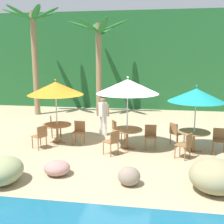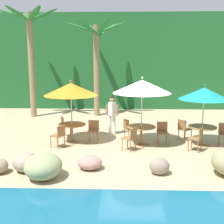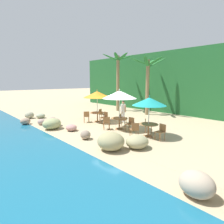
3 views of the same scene
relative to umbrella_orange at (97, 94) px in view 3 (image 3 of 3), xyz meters
The scene contains 22 objects.
ground_plane 3.21m from the umbrella_orange, ahead, with size 120.00×120.00×0.00m, color tan.
terrace_deck 3.21m from the umbrella_orange, ahead, with size 18.00×5.20×0.01m.
foliage_backdrop 9.08m from the umbrella_orange, 74.70° to the left, with size 28.00×2.40×6.00m.
rock_seawall 5.55m from the umbrella_orange, 38.12° to the right, with size 16.55×3.26×1.00m.
umbrella_orange is the anchor object (origin of this frame).
dining_table_orange 1.52m from the umbrella_orange, ahead, with size 1.10×1.10×0.74m.
chair_orange_seaward 1.83m from the umbrella_orange, ahead, with size 0.45×0.45×0.87m.
chair_orange_inland 1.83m from the umbrella_orange, 119.53° to the left, with size 0.56×0.56×0.87m.
chair_orange_left 1.83m from the umbrella_orange, 114.23° to the right, with size 0.58×0.58×0.87m.
umbrella_white 2.76m from the umbrella_orange, ahead, with size 2.21×2.21×2.64m.
dining_table_white 3.15m from the umbrella_orange, ahead, with size 1.10×1.10×0.74m.
chair_white_seaward 3.93m from the umbrella_orange, ahead, with size 0.45×0.46×0.87m.
chair_white_inland 2.82m from the umbrella_orange, 10.69° to the left, with size 0.57×0.57×0.87m.
chair_white_left 3.02m from the umbrella_orange, 23.86° to the right, with size 0.59×0.59×0.87m.
umbrella_teal 5.09m from the umbrella_orange, ahead, with size 1.91×1.91×2.36m.
dining_table_teal 5.31m from the umbrella_orange, ahead, with size 1.10×1.10×0.74m.
chair_teal_seaward 6.16m from the umbrella_orange, ahead, with size 0.47×0.48×0.87m.
chair_teal_inland 4.80m from the umbrella_orange, ahead, with size 0.59×0.59×0.87m.
chair_teal_left 5.10m from the umbrella_orange, 12.11° to the right, with size 0.58×0.58×0.87m.
palm_tree_nearest 6.13m from the umbrella_orange, 120.90° to the left, with size 3.30×3.09×5.88m.
palm_tree_second 5.63m from the umbrella_orange, 84.14° to the left, with size 3.38×3.20×5.26m.
waiter_in_white 2.31m from the umbrella_orange, 38.81° to the left, with size 0.52×0.39×1.70m.
Camera 3 is at (9.11, -8.45, 3.16)m, focal length 30.28 mm.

